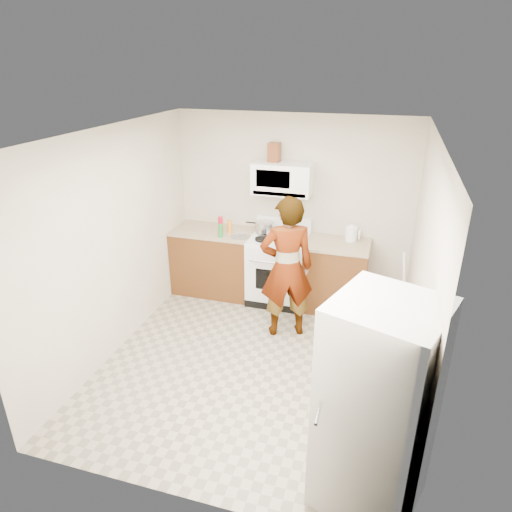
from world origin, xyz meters
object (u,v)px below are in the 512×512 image
at_px(fridge, 377,409).
at_px(microwave, 282,178).
at_px(kettle, 351,234).
at_px(gas_range, 278,268).
at_px(saucepan, 265,227).
at_px(person, 287,268).

bearing_deg(fridge, microwave, 135.12).
xyz_separation_m(fridge, kettle, (-0.49, 3.01, 0.18)).
xyz_separation_m(microwave, fridge, (1.42, -2.98, -0.85)).
distance_m(gas_range, saucepan, 0.59).
bearing_deg(fridge, kettle, 118.95).
bearing_deg(saucepan, microwave, 5.97).
distance_m(kettle, saucepan, 1.15).
xyz_separation_m(microwave, kettle, (0.93, 0.03, -0.67)).
height_order(person, saucepan, person).
relative_size(gas_range, saucepan, 4.65).
height_order(microwave, fridge, microwave).
relative_size(gas_range, kettle, 6.12).
xyz_separation_m(gas_range, kettle, (0.93, 0.16, 0.54)).
xyz_separation_m(kettle, saucepan, (-1.15, -0.05, -0.01)).
distance_m(microwave, kettle, 1.15).
relative_size(gas_range, person, 0.65).
xyz_separation_m(person, saucepan, (-0.51, 0.89, 0.15)).
height_order(person, fridge, person).
bearing_deg(gas_range, saucepan, 155.32).
bearing_deg(kettle, gas_range, -165.34).
height_order(microwave, person, microwave).
relative_size(microwave, fridge, 0.45).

